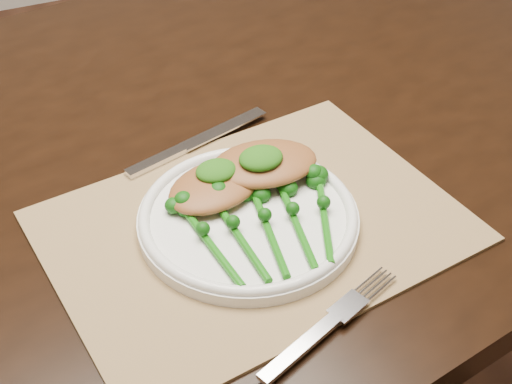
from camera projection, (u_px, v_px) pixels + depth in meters
name	position (u px, v px, depth m)	size (l,w,h in m)	color
dining_table	(197.00, 323.00, 1.15)	(1.73, 1.16, 0.75)	black
placemat	(254.00, 226.00, 0.78)	(0.43, 0.32, 0.00)	olive
dinner_plate	(248.00, 217.00, 0.77)	(0.24, 0.24, 0.02)	white
knife	(185.00, 147.00, 0.88)	(0.20, 0.07, 0.01)	silver
fork	(338.00, 316.00, 0.67)	(0.18, 0.08, 0.01)	silver
chicken_fillet_left	(216.00, 185.00, 0.78)	(0.12, 0.08, 0.02)	brown
chicken_fillet_right	(264.00, 163.00, 0.80)	(0.12, 0.08, 0.02)	brown
pesto_dollop_left	(216.00, 171.00, 0.78)	(0.05, 0.04, 0.02)	#14460A
pesto_dollop_right	(261.00, 158.00, 0.79)	(0.05, 0.04, 0.02)	#14460A
broccolini_bundle	(269.00, 233.00, 0.74)	(0.16, 0.18, 0.04)	#135C0C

